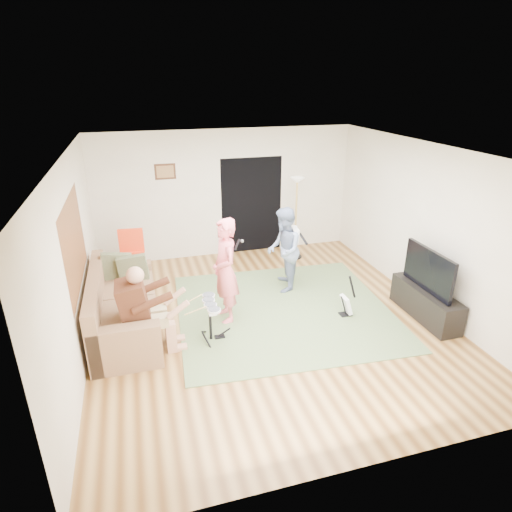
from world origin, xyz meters
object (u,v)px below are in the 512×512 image
(guitarist, at_px, (284,250))
(tv_cabinet, at_px, (426,303))
(dining_chair, at_px, (133,268))
(drum_kit, at_px, (210,323))
(singer, at_px, (225,271))
(guitar_spare, at_px, (347,304))
(television, at_px, (429,270))
(torchiere_lamp, at_px, (296,204))
(sofa, at_px, (119,312))

(guitarist, distance_m, tv_cabinet, 2.54)
(dining_chair, bearing_deg, tv_cabinet, -23.09)
(drum_kit, relative_size, tv_cabinet, 0.47)
(guitarist, height_order, tv_cabinet, guitarist)
(tv_cabinet, bearing_deg, singer, 165.11)
(guitar_spare, distance_m, dining_chair, 3.90)
(drum_kit, bearing_deg, singer, 56.56)
(tv_cabinet, relative_size, television, 1.23)
(torchiere_lamp, bearing_deg, guitar_spare, -91.40)
(tv_cabinet, bearing_deg, guitar_spare, 162.48)
(drum_kit, xyz_separation_m, torchiere_lamp, (2.34, 2.65, 0.92))
(guitar_spare, bearing_deg, guitarist, 119.38)
(drum_kit, distance_m, guitarist, 2.12)
(torchiere_lamp, bearing_deg, television, -69.39)
(torchiere_lamp, bearing_deg, dining_chair, -170.94)
(guitar_spare, bearing_deg, television, -18.21)
(drum_kit, bearing_deg, tv_cabinet, -4.85)
(dining_chair, bearing_deg, sofa, -94.85)
(sofa, relative_size, guitar_spare, 3.23)
(singer, bearing_deg, torchiere_lamp, 130.91)
(singer, height_order, torchiere_lamp, torchiere_lamp)
(torchiere_lamp, distance_m, television, 3.17)
(sofa, height_order, dining_chair, dining_chair)
(torchiere_lamp, xyz_separation_m, tv_cabinet, (1.16, -2.95, -0.96))
(drum_kit, xyz_separation_m, guitar_spare, (2.28, 0.09, -0.08))
(singer, distance_m, guitar_spare, 2.08)
(sofa, bearing_deg, drum_kit, -26.51)
(television, bearing_deg, guitar_spare, 161.79)
(sofa, distance_m, guitarist, 3.01)
(sofa, bearing_deg, singer, -3.82)
(drum_kit, xyz_separation_m, guitarist, (1.60, 1.30, 0.49))
(sofa, bearing_deg, torchiere_lamp, 28.80)
(guitarist, bearing_deg, sofa, -61.16)
(guitarist, xyz_separation_m, television, (1.85, -1.59, 0.07))
(dining_chair, distance_m, television, 5.13)
(singer, xyz_separation_m, dining_chair, (-1.41, 1.57, -0.46))
(guitar_spare, height_order, television, television)
(sofa, xyz_separation_m, tv_cabinet, (4.80, -0.95, -0.06))
(sofa, relative_size, drum_kit, 3.51)
(drum_kit, bearing_deg, guitar_spare, 2.23)
(guitarist, bearing_deg, torchiere_lamp, 167.57)
(drum_kit, height_order, guitar_spare, guitar_spare)
(singer, bearing_deg, dining_chair, -144.00)
(guitarist, height_order, television, guitarist)
(sofa, height_order, television, television)
(guitar_spare, bearing_deg, dining_chair, 148.75)
(guitarist, bearing_deg, drum_kit, -34.67)
(sofa, distance_m, guitar_spare, 3.63)
(guitar_spare, relative_size, television, 0.63)
(torchiere_lamp, xyz_separation_m, television, (1.11, -2.95, -0.36))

